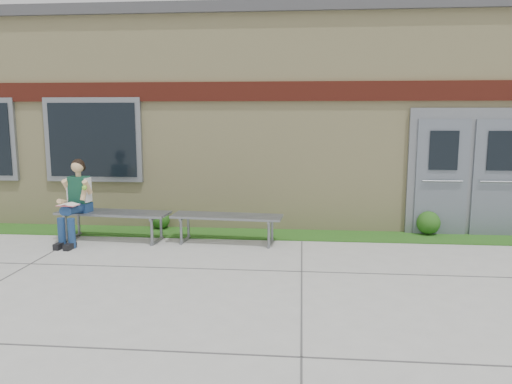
# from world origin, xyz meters

# --- Properties ---
(ground) EXTENTS (80.00, 80.00, 0.00)m
(ground) POSITION_xyz_m (0.00, 0.00, 0.00)
(ground) COLOR #9E9E99
(ground) RESTS_ON ground
(grass_strip) EXTENTS (16.00, 0.80, 0.02)m
(grass_strip) POSITION_xyz_m (0.00, 2.60, 0.01)
(grass_strip) COLOR #154E14
(grass_strip) RESTS_ON ground
(school_building) EXTENTS (16.20, 6.22, 4.20)m
(school_building) POSITION_xyz_m (-0.00, 5.99, 2.10)
(school_building) COLOR beige
(school_building) RESTS_ON ground
(bench_left) EXTENTS (2.00, 0.70, 0.51)m
(bench_left) POSITION_xyz_m (-2.28, 1.97, 0.39)
(bench_left) COLOR slate
(bench_left) RESTS_ON ground
(bench_right) EXTENTS (1.91, 0.65, 0.49)m
(bench_right) POSITION_xyz_m (-0.28, 1.97, 0.38)
(bench_right) COLOR slate
(bench_right) RESTS_ON ground
(girl) EXTENTS (0.49, 0.86, 1.44)m
(girl) POSITION_xyz_m (-2.85, 1.75, 0.76)
(girl) COLOR navy
(girl) RESTS_ON ground
(shrub_mid) EXTENTS (0.35, 0.35, 0.35)m
(shrub_mid) POSITION_xyz_m (-1.70, 2.85, 0.19)
(shrub_mid) COLOR #154E14
(shrub_mid) RESTS_ON grass_strip
(shrub_east) EXTENTS (0.42, 0.42, 0.42)m
(shrub_east) POSITION_xyz_m (3.30, 2.85, 0.23)
(shrub_east) COLOR #154E14
(shrub_east) RESTS_ON grass_strip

